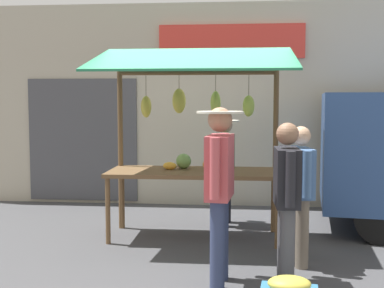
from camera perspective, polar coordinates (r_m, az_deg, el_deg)
ground_plane at (r=6.72m, az=0.25°, el=-10.45°), size 40.00×40.00×0.00m
street_backdrop at (r=8.67m, az=1.31°, el=4.38°), size 9.00×0.30×3.40m
market_stall at (r=6.52m, az=0.23°, el=2.74°), size 2.50×1.46×2.50m
vendor_with_sunhat at (r=7.26m, az=3.74°, el=-2.12°), size 0.40×0.66×1.53m
shopper_with_ponytail at (r=4.96m, az=10.57°, el=-5.40°), size 0.23×0.68×1.57m
shopper_in_striped_shirt at (r=5.61m, az=12.04°, el=-4.71°), size 0.27×0.66×1.51m
shopper_in_grey_tee at (r=4.87m, az=3.13°, el=-4.05°), size 0.44×0.72×1.72m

